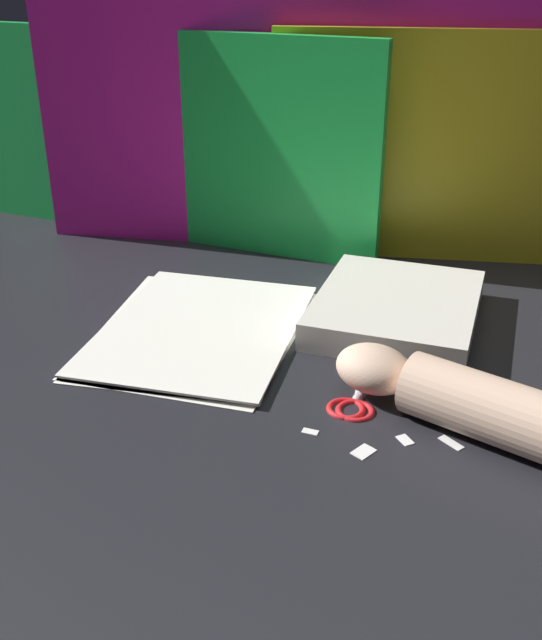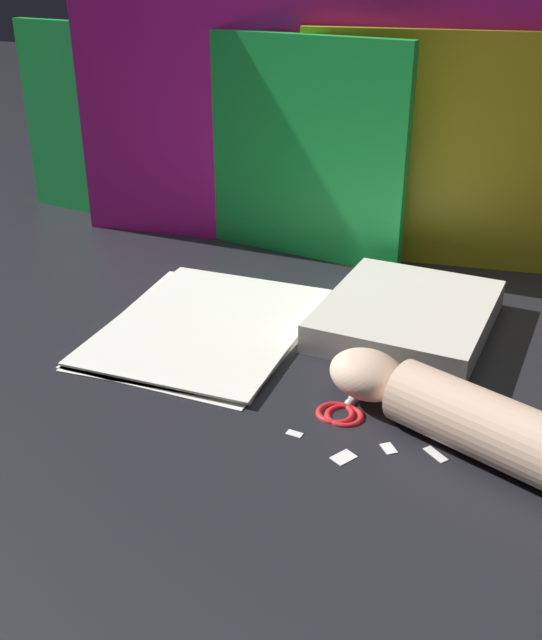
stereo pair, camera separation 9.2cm
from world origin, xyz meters
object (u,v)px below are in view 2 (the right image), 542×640
paper_stack (206,326)px  book_closed (407,315)px  hand_forearm (468,418)px  scissors (352,399)px

paper_stack → book_closed: 0.28m
paper_stack → hand_forearm: (0.36, -0.16, 0.03)m
book_closed → hand_forearm: (0.10, -0.25, 0.02)m
book_closed → scissors: (-0.03, -0.21, -0.02)m
paper_stack → hand_forearm: 0.40m
paper_stack → hand_forearm: hand_forearm is taller
scissors → paper_stack: bearing=152.9°
scissors → hand_forearm: size_ratio=0.49×
hand_forearm → book_closed: bearing=111.9°
paper_stack → hand_forearm: bearing=-24.3°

